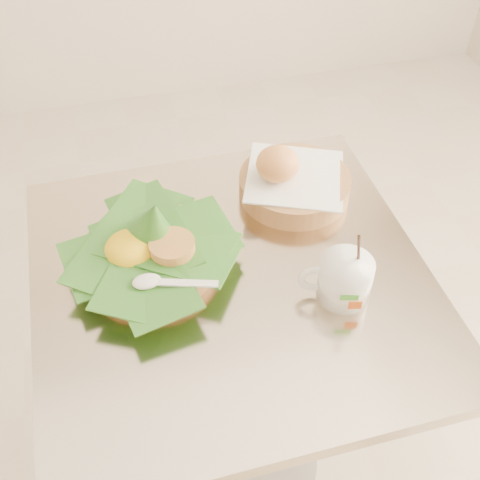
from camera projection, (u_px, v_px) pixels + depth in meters
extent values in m
plane|color=beige|center=(195.00, 452.00, 1.62)|extent=(3.60, 3.60, 0.00)
cylinder|color=gray|center=(234.00, 458.00, 1.60)|extent=(0.44, 0.44, 0.03)
cylinder|color=gray|center=(233.00, 386.00, 1.34)|extent=(0.07, 0.07, 0.69)
cube|color=beige|center=(231.00, 281.00, 1.09)|extent=(0.71, 0.71, 0.03)
cylinder|color=#A27745|center=(152.00, 254.00, 1.08)|extent=(0.24, 0.24, 0.04)
cone|color=#20621C|center=(152.00, 221.00, 1.04)|extent=(0.14, 0.15, 0.12)
ellipsoid|color=yellow|center=(130.00, 249.00, 1.06)|extent=(0.09, 0.09, 0.05)
cylinder|color=#CC9347|center=(172.00, 247.00, 1.05)|extent=(0.08, 0.08, 0.02)
cylinder|color=#A27745|center=(294.00, 185.00, 1.22)|extent=(0.22, 0.22, 0.04)
cube|color=white|center=(295.00, 176.00, 1.20)|extent=(0.25, 0.25, 0.01)
ellipsoid|color=#C3642D|center=(278.00, 164.00, 1.17)|extent=(0.09, 0.09, 0.07)
cylinder|color=white|center=(345.00, 279.00, 1.02)|extent=(0.09, 0.09, 0.08)
torus|color=white|center=(315.00, 279.00, 1.02)|extent=(0.06, 0.03, 0.06)
cylinder|color=#472414|center=(348.00, 265.00, 0.99)|extent=(0.08, 0.08, 0.01)
cylinder|color=black|center=(359.00, 253.00, 0.98)|extent=(0.03, 0.04, 0.12)
cube|color=green|center=(349.00, 298.00, 0.98)|extent=(0.03, 0.01, 0.01)
cube|color=orange|center=(355.00, 305.00, 0.99)|extent=(0.02, 0.01, 0.02)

